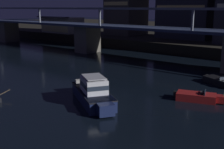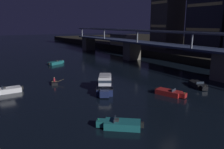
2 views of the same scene
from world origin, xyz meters
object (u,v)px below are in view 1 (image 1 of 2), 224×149
(cabin_cruiser_near_left, at_px, (93,92))
(speedboat_mid_center, at_px, (220,81))
(speedboat_mid_left, at_px, (198,97))
(waterfront_pavilion, at_px, (62,25))
(river_bridge, at_px, (149,37))

(cabin_cruiser_near_left, height_order, speedboat_mid_center, cabin_cruiser_near_left)
(speedboat_mid_left, xyz_separation_m, speedboat_mid_center, (-0.69, 7.87, 0.00))
(speedboat_mid_center, bearing_deg, waterfront_pavilion, 159.00)
(cabin_cruiser_near_left, distance_m, speedboat_mid_left, 10.83)
(river_bridge, height_order, speedboat_mid_center, river_bridge)
(river_bridge, xyz_separation_m, waterfront_pavilion, (-37.68, 11.91, 0.11))
(river_bridge, relative_size, waterfront_pavilion, 8.03)
(river_bridge, xyz_separation_m, speedboat_mid_center, (16.20, -8.77, -3.91))
(waterfront_pavilion, relative_size, cabin_cruiser_near_left, 1.40)
(river_bridge, relative_size, speedboat_mid_left, 19.41)
(cabin_cruiser_near_left, xyz_separation_m, speedboat_mid_left, (7.94, 7.34, -0.64))
(waterfront_pavilion, relative_size, speedboat_mid_center, 2.52)
(waterfront_pavilion, distance_m, speedboat_mid_left, 61.72)
(waterfront_pavilion, bearing_deg, river_bridge, -17.55)
(waterfront_pavilion, distance_m, cabin_cruiser_near_left, 58.94)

